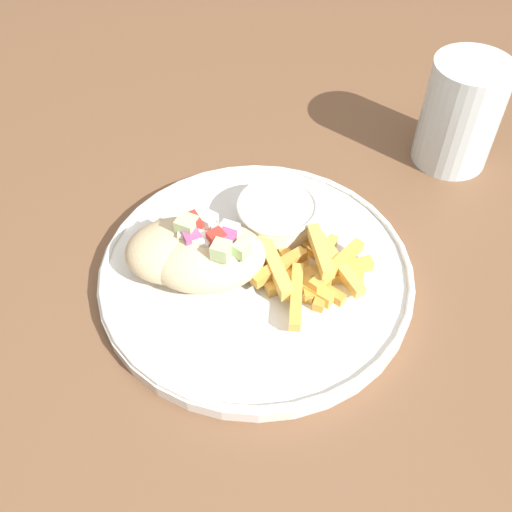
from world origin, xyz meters
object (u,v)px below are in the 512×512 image
(pita_sandwich_near, at_px, (209,256))
(sauce_ramekin, at_px, (279,214))
(fries_pile, at_px, (311,271))
(plate, at_px, (256,272))
(pita_sandwich_far, at_px, (179,249))
(water_glass, at_px, (459,118))

(pita_sandwich_near, bearing_deg, sauce_ramekin, 35.88)
(pita_sandwich_near, height_order, fries_pile, pita_sandwich_near)
(plate, xyz_separation_m, sauce_ramekin, (0.03, 0.05, 0.02))
(plate, bearing_deg, pita_sandwich_far, 164.25)
(pita_sandwich_near, distance_m, sauce_ramekin, 0.09)
(pita_sandwich_near, relative_size, fries_pile, 0.96)
(pita_sandwich_far, bearing_deg, plate, -11.43)
(fries_pile, distance_m, sauce_ramekin, 0.07)
(water_glass, bearing_deg, pita_sandwich_far, -161.01)
(plate, distance_m, sauce_ramekin, 0.07)
(pita_sandwich_far, distance_m, water_glass, 0.36)
(pita_sandwich_near, relative_size, pita_sandwich_far, 1.11)
(fries_pile, distance_m, water_glass, 0.27)
(plate, relative_size, sauce_ramekin, 3.67)
(pita_sandwich_near, xyz_separation_m, water_glass, (0.31, 0.13, 0.02))
(plate, height_order, pita_sandwich_far, pita_sandwich_far)
(sauce_ramekin, bearing_deg, pita_sandwich_near, -149.35)
(fries_pile, xyz_separation_m, water_glass, (0.22, 0.16, 0.03))
(plate, xyz_separation_m, water_glass, (0.26, 0.14, 0.05))
(plate, distance_m, water_glass, 0.30)
(pita_sandwich_near, height_order, sauce_ramekin, pita_sandwich_near)
(plate, relative_size, pita_sandwich_near, 2.62)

